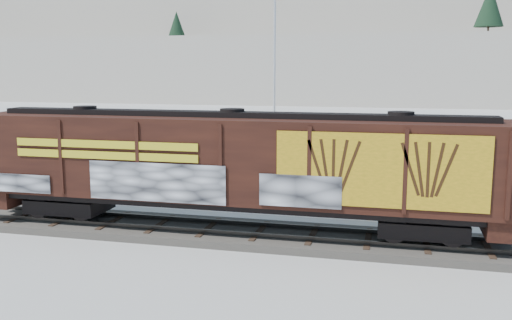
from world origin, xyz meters
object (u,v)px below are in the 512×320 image
(flagpole, at_px, (276,103))
(car_silver, at_px, (221,177))
(car_white, at_px, (264,177))
(car_dark, at_px, (354,194))
(hopper_railcar, at_px, (233,162))

(flagpole, bearing_deg, car_silver, -102.94)
(car_white, bearing_deg, car_dark, -127.83)
(car_white, distance_m, car_dark, 5.12)
(flagpole, distance_m, car_white, 6.90)
(car_silver, relative_size, car_dark, 1.09)
(hopper_railcar, distance_m, car_dark, 7.26)
(car_dark, bearing_deg, car_white, 88.91)
(car_white, xyz_separation_m, car_dark, (4.69, -2.04, -0.20))
(hopper_railcar, relative_size, flagpole, 1.74)
(flagpole, bearing_deg, car_dark, -56.46)
(flagpole, bearing_deg, car_white, -84.01)
(car_silver, xyz_separation_m, car_white, (2.11, 0.45, 0.03))
(hopper_railcar, height_order, flagpole, flagpole)
(car_silver, bearing_deg, car_dark, -120.23)
(car_silver, bearing_deg, flagpole, -29.98)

